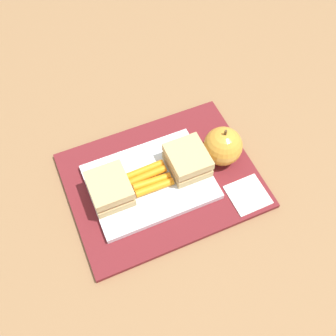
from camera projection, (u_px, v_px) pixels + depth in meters
ground_plane at (162, 182)px, 0.79m from camera, size 2.40×2.40×0.00m
lunchbag_mat at (162, 180)px, 0.78m from camera, size 0.36×0.28×0.01m
food_tray at (150, 182)px, 0.77m from camera, size 0.23×0.17×0.01m
sandwich_half_left at (110, 189)px, 0.73m from camera, size 0.07×0.08×0.04m
sandwich_half_right at (188, 160)px, 0.76m from camera, size 0.07×0.08×0.04m
carrot_sticks_bundle at (150, 178)px, 0.76m from camera, size 0.08×0.06×0.02m
apple at (223, 146)px, 0.78m from camera, size 0.08×0.08×0.09m
paper_napkin at (248, 195)px, 0.76m from camera, size 0.07×0.07×0.00m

